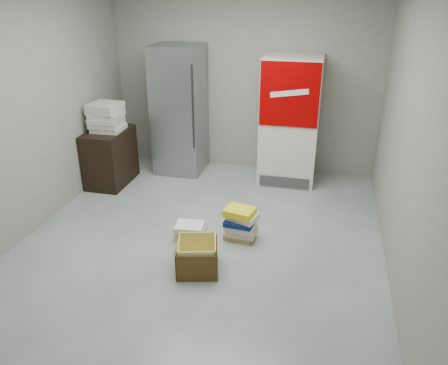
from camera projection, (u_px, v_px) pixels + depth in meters
name	position (u px, v px, depth m)	size (l,w,h in m)	color
ground	(198.00, 247.00, 4.85)	(5.00, 5.00, 0.00)	#B3B2AE
room_shell	(194.00, 85.00, 4.11)	(4.04, 5.04, 2.82)	#9E988E
steel_fridge	(180.00, 110.00, 6.54)	(0.70, 0.72, 1.90)	#989B9F
coke_cooler	(290.00, 121.00, 6.20)	(0.80, 0.73, 1.80)	silver
wood_shelf	(110.00, 157.00, 6.29)	(0.50, 0.80, 0.80)	black
supply_box_stack	(106.00, 117.00, 6.04)	(0.44, 0.44, 0.39)	silver
phonebook_stack_main	(241.00, 224.00, 4.93)	(0.40, 0.34, 0.39)	#9B8B57
phonebook_stack_side	(190.00, 231.00, 4.97)	(0.36, 0.30, 0.19)	#BFB28D
cardboard_box	(197.00, 258.00, 4.42)	(0.50, 0.50, 0.33)	yellow
bucket_lid	(191.00, 248.00, 4.76)	(0.34, 0.34, 0.09)	gold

